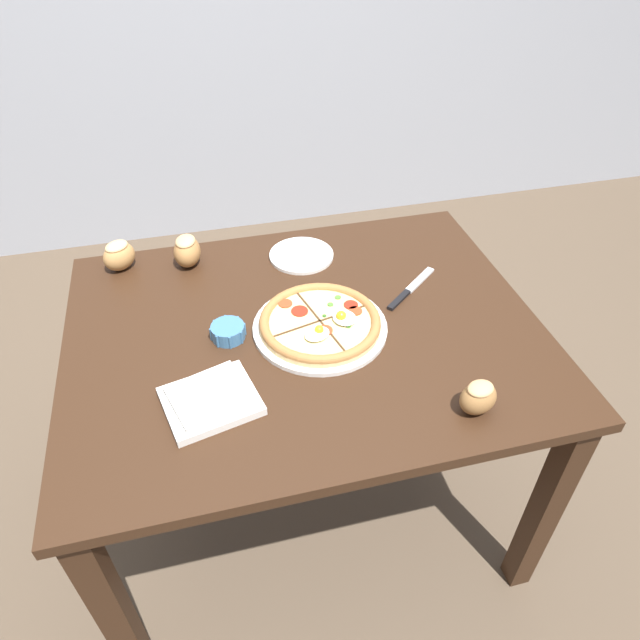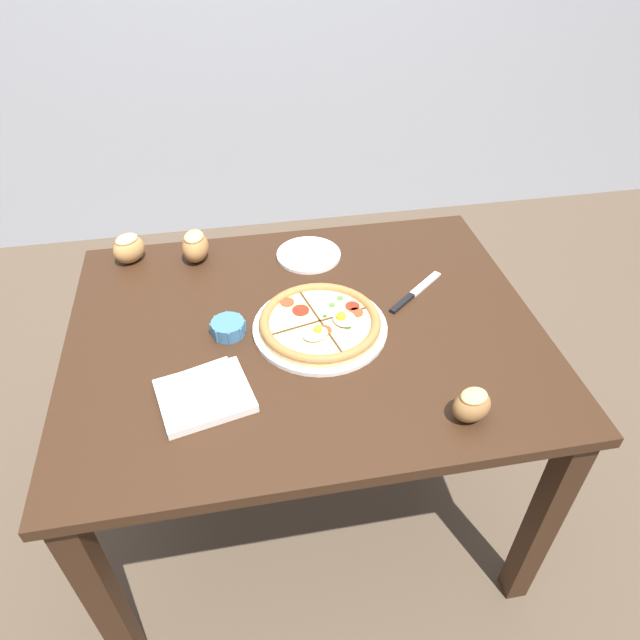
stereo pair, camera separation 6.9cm
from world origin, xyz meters
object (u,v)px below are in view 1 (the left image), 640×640
(bread_piece_near, at_px, (187,250))
(side_saucer, at_px, (301,255))
(pizza, at_px, (320,323))
(bread_piece_mid, at_px, (478,397))
(dining_table, at_px, (306,358))
(bread_piece_far, at_px, (119,255))
(napkin_folded, at_px, (210,399))
(knife_main, at_px, (411,289))
(ramekin_bowl, at_px, (228,331))

(bread_piece_near, relative_size, side_saucer, 0.60)
(pizza, bearing_deg, bread_piece_mid, -52.29)
(dining_table, relative_size, bread_piece_far, 9.99)
(napkin_folded, height_order, bread_piece_far, bread_piece_far)
(pizza, height_order, knife_main, pizza)
(napkin_folded, height_order, side_saucer, napkin_folded)
(pizza, distance_m, knife_main, 0.29)
(pizza, bearing_deg, bread_piece_near, 128.83)
(napkin_folded, bearing_deg, ramekin_bowl, 73.10)
(dining_table, xyz_separation_m, bread_piece_mid, (0.29, -0.35, 0.14))
(bread_piece_mid, bearing_deg, napkin_folded, 164.49)
(ramekin_bowl, relative_size, bread_piece_near, 0.78)
(bread_piece_far, bearing_deg, knife_main, -21.24)
(bread_piece_far, xyz_separation_m, knife_main, (0.76, -0.29, -0.04))
(napkin_folded, distance_m, side_saucer, 0.60)
(bread_piece_mid, distance_m, knife_main, 0.43)
(ramekin_bowl, bearing_deg, knife_main, 8.34)
(dining_table, relative_size, bread_piece_mid, 11.93)
(ramekin_bowl, xyz_separation_m, napkin_folded, (-0.06, -0.21, -0.00))
(ramekin_bowl, height_order, bread_piece_near, bread_piece_near)
(bread_piece_mid, relative_size, knife_main, 0.53)
(ramekin_bowl, xyz_separation_m, bread_piece_near, (-0.07, 0.34, 0.03))
(napkin_folded, bearing_deg, dining_table, 38.05)
(dining_table, xyz_separation_m, bread_piece_far, (-0.45, 0.38, 0.15))
(pizza, height_order, bread_piece_mid, bread_piece_mid)
(dining_table, relative_size, napkin_folded, 5.19)
(pizza, bearing_deg, bread_piece_far, 140.80)
(napkin_folded, bearing_deg, knife_main, 26.46)
(ramekin_bowl, relative_size, napkin_folded, 0.39)
(side_saucer, bearing_deg, knife_main, -42.10)
(bread_piece_far, bearing_deg, ramekin_bowl, -55.02)
(bread_piece_near, height_order, side_saucer, bread_piece_near)
(pizza, relative_size, side_saucer, 1.79)
(napkin_folded, distance_m, bread_piece_near, 0.55)
(pizza, xyz_separation_m, bread_piece_far, (-0.48, 0.39, 0.02))
(pizza, xyz_separation_m, bread_piece_mid, (0.26, -0.33, 0.02))
(ramekin_bowl, height_order, napkin_folded, same)
(ramekin_bowl, height_order, bread_piece_far, bread_piece_far)
(dining_table, relative_size, knife_main, 6.30)
(pizza, bearing_deg, dining_table, 157.58)
(bread_piece_far, distance_m, side_saucer, 0.51)
(pizza, distance_m, bread_piece_near, 0.47)
(knife_main, distance_m, side_saucer, 0.34)
(ramekin_bowl, distance_m, napkin_folded, 0.22)
(napkin_folded, bearing_deg, bread_piece_near, 90.86)
(ramekin_bowl, bearing_deg, bread_piece_mid, -36.62)
(bread_piece_near, xyz_separation_m, bread_piece_far, (-0.19, 0.03, -0.00))
(bread_piece_near, bearing_deg, ramekin_bowl, -78.25)
(knife_main, bearing_deg, bread_piece_mid, -132.03)
(dining_table, height_order, bread_piece_far, bread_piece_far)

